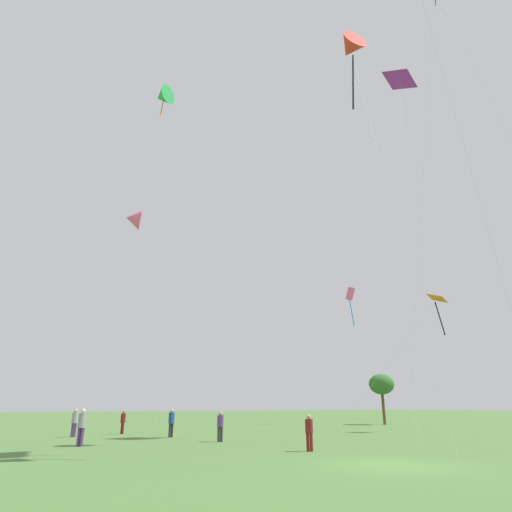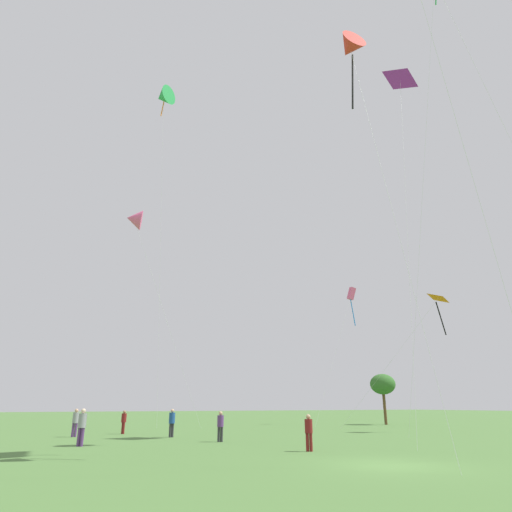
{
  "view_description": "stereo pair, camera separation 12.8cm",
  "coord_description": "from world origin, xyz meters",
  "px_view_note": "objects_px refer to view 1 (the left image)",
  "views": [
    {
      "loc": [
        -11.95,
        -13.54,
        2.06
      ],
      "look_at": [
        -0.19,
        10.66,
        11.05
      ],
      "focal_mm": 31.27,
      "sensor_mm": 36.0,
      "label": 1
    },
    {
      "loc": [
        -11.83,
        -13.6,
        2.06
      ],
      "look_at": [
        -0.19,
        10.66,
        11.05
      ],
      "focal_mm": 31.27,
      "sensor_mm": 36.0,
      "label": 2
    }
  ],
  "objects_px": {
    "person_standing_3": "(171,421)",
    "kite_flying_4": "(350,295)",
    "person_standing_0": "(123,420)",
    "person_standing_2": "(75,421)",
    "person_standing_1": "(82,424)",
    "kite_flying_5": "(163,97)",
    "park_tree_0": "(381,385)",
    "kite_flying_1": "(133,219)",
    "kite_flying_7": "(437,303)",
    "person_standing_5": "(309,430)",
    "kite_flying_8": "(350,48)",
    "kite_flying_0": "(400,81)",
    "person_standing_4": "(220,424)"
  },
  "relations": [
    {
      "from": "person_standing_3",
      "to": "kite_flying_5",
      "type": "distance_m",
      "value": 34.93
    },
    {
      "from": "person_standing_0",
      "to": "person_standing_4",
      "type": "distance_m",
      "value": 10.71
    },
    {
      "from": "person_standing_5",
      "to": "kite_flying_0",
      "type": "bearing_deg",
      "value": 49.96
    },
    {
      "from": "kite_flying_0",
      "to": "person_standing_3",
      "type": "bearing_deg",
      "value": 152.78
    },
    {
      "from": "kite_flying_0",
      "to": "kite_flying_5",
      "type": "distance_m",
      "value": 25.35
    },
    {
      "from": "person_standing_3",
      "to": "kite_flying_5",
      "type": "xyz_separation_m",
      "value": [
        -0.11,
        10.38,
        33.35
      ]
    },
    {
      "from": "kite_flying_0",
      "to": "kite_flying_7",
      "type": "height_order",
      "value": "kite_flying_0"
    },
    {
      "from": "park_tree_0",
      "to": "kite_flying_4",
      "type": "bearing_deg",
      "value": 131.61
    },
    {
      "from": "kite_flying_5",
      "to": "kite_flying_7",
      "type": "height_order",
      "value": "kite_flying_5"
    },
    {
      "from": "kite_flying_4",
      "to": "person_standing_3",
      "type": "bearing_deg",
      "value": -155.47
    },
    {
      "from": "person_standing_1",
      "to": "kite_flying_5",
      "type": "xyz_separation_m",
      "value": [
        6.0,
        14.99,
        33.3
      ]
    },
    {
      "from": "person_standing_1",
      "to": "kite_flying_4",
      "type": "relative_size",
      "value": 0.12
    },
    {
      "from": "person_standing_1",
      "to": "person_standing_3",
      "type": "bearing_deg",
      "value": 73.29
    },
    {
      "from": "kite_flying_0",
      "to": "kite_flying_8",
      "type": "distance_m",
      "value": 15.51
    },
    {
      "from": "kite_flying_0",
      "to": "kite_flying_1",
      "type": "xyz_separation_m",
      "value": [
        -18.3,
        17.07,
        -9.71
      ]
    },
    {
      "from": "kite_flying_1",
      "to": "kite_flying_7",
      "type": "relative_size",
      "value": 1.78
    },
    {
      "from": "person_standing_4",
      "to": "park_tree_0",
      "type": "height_order",
      "value": "park_tree_0"
    },
    {
      "from": "person_standing_3",
      "to": "kite_flying_1",
      "type": "bearing_deg",
      "value": 86.1
    },
    {
      "from": "kite_flying_5",
      "to": "park_tree_0",
      "type": "relative_size",
      "value": 6.68
    },
    {
      "from": "person_standing_3",
      "to": "kite_flying_5",
      "type": "relative_size",
      "value": 0.05
    },
    {
      "from": "person_standing_5",
      "to": "kite_flying_4",
      "type": "relative_size",
      "value": 0.1
    },
    {
      "from": "person_standing_0",
      "to": "kite_flying_5",
      "type": "height_order",
      "value": "kite_flying_5"
    },
    {
      "from": "kite_flying_0",
      "to": "kite_flying_4",
      "type": "relative_size",
      "value": 1.86
    },
    {
      "from": "person_standing_3",
      "to": "kite_flying_4",
      "type": "bearing_deg",
      "value": 6.17
    },
    {
      "from": "person_standing_3",
      "to": "person_standing_5",
      "type": "relative_size",
      "value": 1.1
    },
    {
      "from": "kite_flying_4",
      "to": "person_standing_2",
      "type": "bearing_deg",
      "value": -165.16
    },
    {
      "from": "kite_flying_1",
      "to": "kite_flying_7",
      "type": "height_order",
      "value": "kite_flying_1"
    },
    {
      "from": "person_standing_2",
      "to": "kite_flying_1",
      "type": "distance_m",
      "value": 18.89
    },
    {
      "from": "person_standing_0",
      "to": "kite_flying_0",
      "type": "bearing_deg",
      "value": 33.8
    },
    {
      "from": "person_standing_3",
      "to": "person_standing_4",
      "type": "xyz_separation_m",
      "value": [
        1.54,
        -4.99,
        -0.06
      ]
    },
    {
      "from": "person_standing_1",
      "to": "park_tree_0",
      "type": "relative_size",
      "value": 0.35
    },
    {
      "from": "person_standing_1",
      "to": "kite_flying_0",
      "type": "bearing_deg",
      "value": 26.97
    },
    {
      "from": "person_standing_1",
      "to": "person_standing_3",
      "type": "height_order",
      "value": "person_standing_1"
    },
    {
      "from": "person_standing_5",
      "to": "kite_flying_4",
      "type": "distance_m",
      "value": 34.18
    },
    {
      "from": "kite_flying_0",
      "to": "person_standing_5",
      "type": "bearing_deg",
      "value": -163.61
    },
    {
      "from": "person_standing_2",
      "to": "kite_flying_7",
      "type": "relative_size",
      "value": 0.16
    },
    {
      "from": "kite_flying_0",
      "to": "kite_flying_1",
      "type": "relative_size",
      "value": 1.47
    },
    {
      "from": "park_tree_0",
      "to": "person_standing_3",
      "type": "bearing_deg",
      "value": -160.92
    },
    {
      "from": "kite_flying_0",
      "to": "kite_flying_5",
      "type": "xyz_separation_m",
      "value": [
        -16.13,
        18.62,
        5.97
      ]
    },
    {
      "from": "person_standing_0",
      "to": "person_standing_2",
      "type": "height_order",
      "value": "person_standing_2"
    },
    {
      "from": "person_standing_3",
      "to": "park_tree_0",
      "type": "bearing_deg",
      "value": 0.71
    },
    {
      "from": "person_standing_2",
      "to": "kite_flying_8",
      "type": "height_order",
      "value": "kite_flying_8"
    },
    {
      "from": "kite_flying_1",
      "to": "kite_flying_5",
      "type": "relative_size",
      "value": 0.56
    },
    {
      "from": "kite_flying_7",
      "to": "person_standing_0",
      "type": "bearing_deg",
      "value": 159.09
    },
    {
      "from": "person_standing_2",
      "to": "person_standing_3",
      "type": "distance_m",
      "value": 6.6
    },
    {
      "from": "kite_flying_1",
      "to": "kite_flying_5",
      "type": "bearing_deg",
      "value": 35.63
    },
    {
      "from": "kite_flying_5",
      "to": "kite_flying_8",
      "type": "distance_m",
      "value": 29.6
    },
    {
      "from": "person_standing_4",
      "to": "park_tree_0",
      "type": "bearing_deg",
      "value": 38.85
    },
    {
      "from": "person_standing_2",
      "to": "kite_flying_7",
      "type": "height_order",
      "value": "kite_flying_7"
    },
    {
      "from": "person_standing_3",
      "to": "person_standing_5",
      "type": "distance_m",
      "value": 12.43
    }
  ]
}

